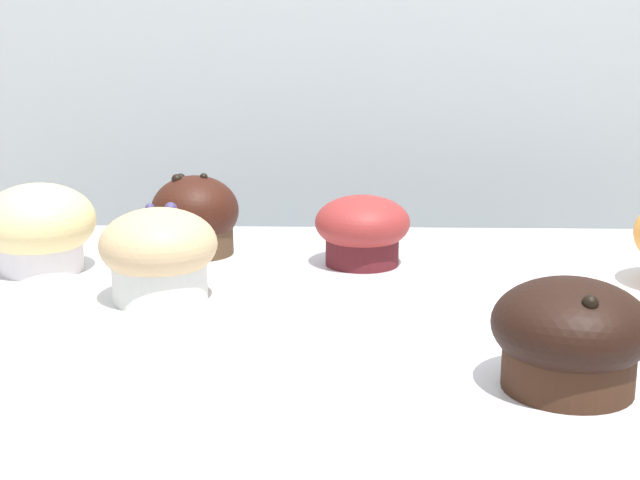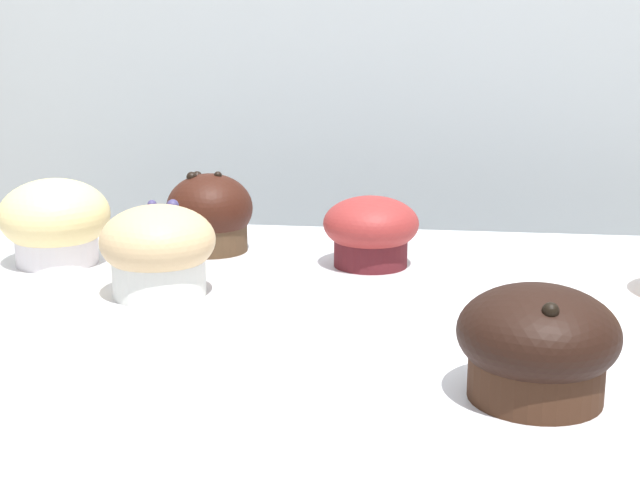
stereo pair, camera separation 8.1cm
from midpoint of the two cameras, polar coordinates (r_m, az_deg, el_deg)
The scene contains 6 objects.
wall_back at distance 1.34m, azimuth 6.43°, elevation 2.42°, with size 3.20×0.10×1.80m, color #A8B2B7.
muffin_back_left at distance 0.60m, azimuth 17.58°, elevation -6.44°, with size 0.10×0.10×0.07m.
muffin_back_right at distance 0.89m, azimuth 5.65°, elevation 0.60°, with size 0.10×0.10×0.07m.
muffin_front_left at distance 0.95m, azimuth -4.67°, elevation 1.59°, with size 0.09×0.09×0.09m.
muffin_front_right at distance 0.92m, azimuth -14.23°, elevation 1.12°, with size 0.11×0.11×0.09m.
muffin_back_center at distance 0.79m, azimuth -7.47°, elevation -0.66°, with size 0.10×0.10×0.08m.
Camera 2 is at (0.06, -0.72, 1.15)m, focal length 50.00 mm.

